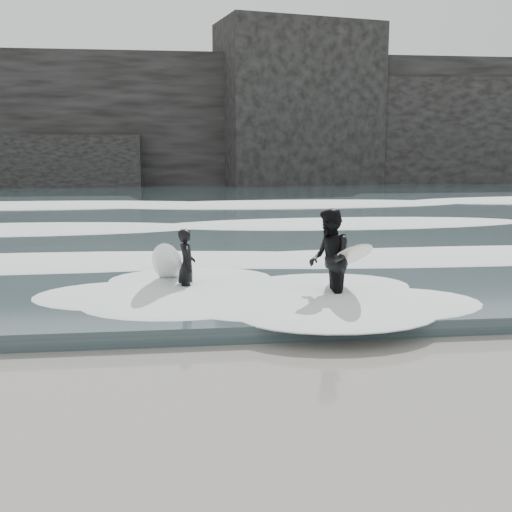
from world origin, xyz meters
name	(u,v)px	position (x,y,z in m)	size (l,w,h in m)	color
ground	(230,426)	(0.00, 0.00, 0.00)	(120.00, 120.00, 0.00)	#7C674A
sea	(186,202)	(0.00, 29.00, 0.15)	(90.00, 52.00, 0.30)	#334346
headland	(181,124)	(0.00, 46.00, 5.00)	(70.00, 9.00, 10.00)	black
foam_near	(199,258)	(0.00, 9.00, 0.40)	(60.00, 3.20, 0.20)	white
foam_mid	(192,224)	(0.00, 16.00, 0.42)	(60.00, 4.00, 0.24)	white
foam_far	(187,202)	(0.00, 25.00, 0.45)	(60.00, 4.80, 0.30)	white
surfer_left	(180,265)	(-0.51, 6.18, 0.76)	(0.93, 2.03, 1.50)	black
surfer_right	(332,259)	(2.41, 5.09, 1.00)	(1.17, 2.23, 1.98)	black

